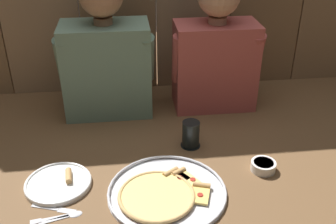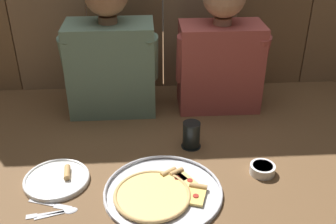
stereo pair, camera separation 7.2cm
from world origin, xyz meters
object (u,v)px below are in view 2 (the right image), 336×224
(pizza_tray, at_px, (160,192))
(dinner_plate, at_px, (57,179))
(diner_right, at_px, (221,48))
(dipping_bowl, at_px, (262,169))
(drinking_glass, at_px, (191,135))
(diner_left, at_px, (110,51))

(pizza_tray, xyz_separation_m, dinner_plate, (-0.37, 0.10, -0.00))
(dinner_plate, xyz_separation_m, diner_right, (0.67, 0.53, 0.28))
(pizza_tray, bearing_deg, dipping_bowl, 14.08)
(pizza_tray, height_order, dinner_plate, dinner_plate)
(dipping_bowl, bearing_deg, drinking_glass, 141.57)
(dinner_plate, bearing_deg, diner_right, 38.28)
(diner_left, bearing_deg, drinking_glass, -45.83)
(drinking_glass, bearing_deg, dinner_plate, -159.27)
(dipping_bowl, bearing_deg, diner_left, 137.10)
(dinner_plate, distance_m, dipping_bowl, 0.75)
(pizza_tray, relative_size, diner_left, 0.65)
(pizza_tray, relative_size, diner_right, 0.66)
(pizza_tray, relative_size, drinking_glass, 3.75)
(diner_left, bearing_deg, dipping_bowl, -42.90)
(dinner_plate, relative_size, diner_right, 0.38)
(pizza_tray, distance_m, diner_left, 0.71)
(dinner_plate, distance_m, drinking_glass, 0.54)
(pizza_tray, bearing_deg, diner_left, 106.83)
(dipping_bowl, xyz_separation_m, diner_right, (-0.08, 0.53, 0.27))
(pizza_tray, height_order, diner_right, diner_right)
(dinner_plate, bearing_deg, drinking_glass, 20.73)
(pizza_tray, bearing_deg, drinking_glass, 64.21)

